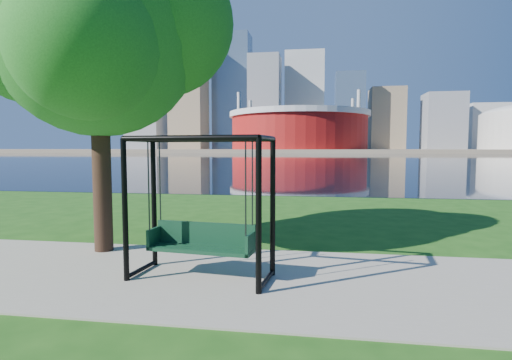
# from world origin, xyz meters

# --- Properties ---
(ground) EXTENTS (900.00, 900.00, 0.00)m
(ground) POSITION_xyz_m (0.00, 0.00, 0.00)
(ground) COLOR #1E5114
(ground) RESTS_ON ground
(path) EXTENTS (120.00, 4.00, 0.03)m
(path) POSITION_xyz_m (0.00, -0.50, 0.01)
(path) COLOR #9E937F
(path) RESTS_ON ground
(river) EXTENTS (900.00, 180.00, 0.02)m
(river) POSITION_xyz_m (0.00, 102.00, 0.01)
(river) COLOR black
(river) RESTS_ON ground
(far_bank) EXTENTS (900.00, 228.00, 2.00)m
(far_bank) POSITION_xyz_m (0.00, 306.00, 1.00)
(far_bank) COLOR #937F60
(far_bank) RESTS_ON ground
(stadium) EXTENTS (83.00, 83.00, 32.00)m
(stadium) POSITION_xyz_m (-10.00, 235.00, 14.23)
(stadium) COLOR maroon
(stadium) RESTS_ON far_bank
(skyline) EXTENTS (392.00, 66.00, 96.50)m
(skyline) POSITION_xyz_m (-4.27, 319.39, 35.89)
(skyline) COLOR gray
(skyline) RESTS_ON far_bank
(swing) EXTENTS (2.57, 1.34, 2.52)m
(swing) POSITION_xyz_m (-0.60, -0.57, 1.22)
(swing) COLOR black
(swing) RESTS_ON ground
(park_tree) EXTENTS (5.68, 5.13, 7.05)m
(park_tree) POSITION_xyz_m (-3.35, 0.96, 4.90)
(park_tree) COLOR black
(park_tree) RESTS_ON ground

